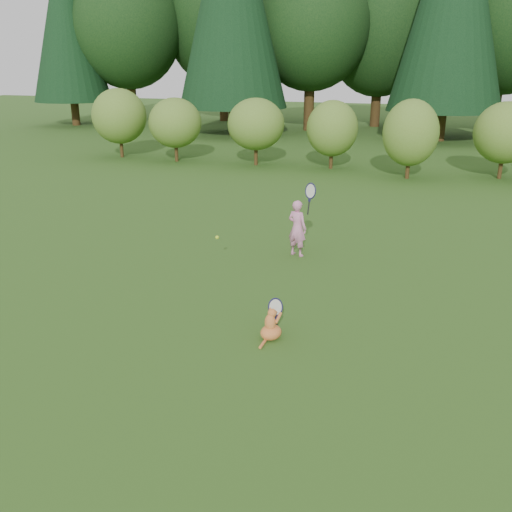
% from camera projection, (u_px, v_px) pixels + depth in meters
% --- Properties ---
extents(ground, '(100.00, 100.00, 0.00)m').
position_uv_depth(ground, '(229.00, 309.00, 9.46)').
color(ground, '#204F16').
rests_on(ground, ground).
extents(shrub_row, '(28.00, 3.00, 2.80)m').
position_uv_depth(shrub_row, '(363.00, 134.00, 20.60)').
color(shrub_row, '#577524').
rests_on(shrub_row, ground).
extents(child, '(0.70, 0.48, 1.79)m').
position_uv_depth(child, '(298.00, 227.00, 11.88)').
color(child, pink).
rests_on(child, ground).
extents(cat, '(0.49, 0.74, 0.67)m').
position_uv_depth(cat, '(271.00, 323.00, 8.39)').
color(cat, orange).
rests_on(cat, ground).
extents(tennis_ball, '(0.07, 0.07, 0.07)m').
position_uv_depth(tennis_ball, '(217.00, 237.00, 11.29)').
color(tennis_ball, '#B0EC1B').
rests_on(tennis_ball, ground).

